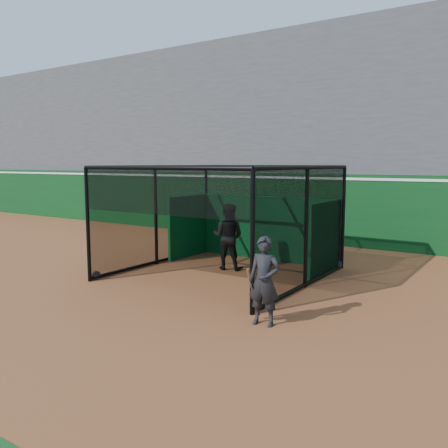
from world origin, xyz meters
The scene contains 6 objects.
ground centered at (0.00, 0.00, 0.00)m, with size 120.00×120.00×0.00m, color brown.
outfield_wall centered at (0.00, 8.50, 1.29)m, with size 50.00×0.50×2.50m.
grandstand centered at (0.00, 12.27, 4.48)m, with size 50.00×7.85×8.95m.
batting_cage centered at (0.72, 2.49, 1.39)m, with size 4.71×4.97×2.78m.
batter centered at (0.49, 3.06, 0.90)m, with size 0.88×0.68×1.80m, color black.
on_deck_player centered at (3.50, -0.34, 0.80)m, with size 0.64×0.47×1.61m.
Camera 1 is at (7.49, -7.56, 2.88)m, focal length 38.00 mm.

